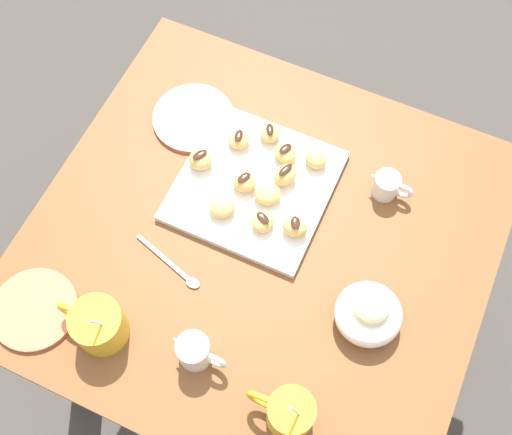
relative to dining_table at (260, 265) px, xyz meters
name	(u,v)px	position (x,y,z in m)	size (l,w,h in m)	color
ground_plane	(259,337)	(0.00, 0.00, -0.61)	(8.00, 8.00, 0.00)	#423D38
dining_table	(260,265)	(0.00, 0.00, 0.00)	(0.89, 0.85, 0.75)	brown
pastry_plate_square	(254,186)	(0.06, -0.10, 0.16)	(0.30, 0.30, 0.02)	silver
coffee_mug_mustard_left	(289,413)	(-0.18, 0.29, 0.20)	(0.12, 0.08, 0.15)	gold
coffee_mug_mustard_right	(98,324)	(0.19, 0.29, 0.19)	(0.13, 0.10, 0.13)	gold
cream_pitcher_white	(195,351)	(0.01, 0.26, 0.19)	(0.10, 0.06, 0.07)	silver
ice_cream_bowl	(369,313)	(-0.25, 0.07, 0.19)	(0.13, 0.13, 0.09)	silver
chocolate_sauce_pitcher	(387,185)	(-0.19, -0.20, 0.18)	(0.09, 0.05, 0.06)	silver
saucer_coral_left	(193,118)	(0.25, -0.20, 0.15)	(0.18, 0.18, 0.01)	#E5704C
saucer_coral_right	(34,309)	(0.33, 0.31, 0.15)	(0.16, 0.16, 0.01)	#E5704C
loose_spoon_near_saucer	(175,268)	(0.12, 0.13, 0.15)	(0.16, 0.06, 0.01)	silver
beignet_0	(270,134)	(0.08, -0.21, 0.18)	(0.04, 0.04, 0.03)	#E5B260
chocolate_drizzle_0	(270,129)	(0.08, -0.21, 0.20)	(0.03, 0.01, 0.01)	#381E11
beignet_1	(268,194)	(0.02, -0.08, 0.18)	(0.05, 0.05, 0.03)	#E5B260
beignet_2	(285,153)	(0.03, -0.18, 0.18)	(0.04, 0.05, 0.03)	#E5B260
chocolate_drizzle_2	(285,149)	(0.03, -0.18, 0.20)	(0.03, 0.02, 0.01)	#381E11
beignet_3	(316,159)	(-0.04, -0.20, 0.18)	(0.04, 0.05, 0.03)	#E5B260
beignet_4	(239,140)	(0.13, -0.17, 0.18)	(0.04, 0.05, 0.03)	#E5B260
chocolate_drizzle_4	(239,136)	(0.13, -0.17, 0.20)	(0.03, 0.02, 0.01)	#381E11
beignet_5	(222,207)	(0.09, -0.02, 0.18)	(0.05, 0.05, 0.03)	#E5B260
beignet_6	(295,227)	(-0.06, -0.04, 0.18)	(0.04, 0.05, 0.04)	#E5B260
chocolate_drizzle_6	(295,223)	(-0.06, -0.04, 0.20)	(0.03, 0.02, 0.01)	#381E11
beignet_7	(244,182)	(0.07, -0.09, 0.18)	(0.04, 0.05, 0.04)	#E5B260
chocolate_drizzle_7	(244,177)	(0.07, -0.09, 0.20)	(0.03, 0.02, 0.01)	#381E11
beignet_8	(263,222)	(0.01, -0.02, 0.18)	(0.04, 0.05, 0.03)	#E5B260
chocolate_drizzle_8	(263,218)	(0.01, -0.02, 0.20)	(0.03, 0.02, 0.01)	#381E11
beignet_9	(200,160)	(0.18, -0.10, 0.18)	(0.05, 0.05, 0.04)	#E5B260
chocolate_drizzle_9	(200,155)	(0.18, -0.10, 0.20)	(0.03, 0.02, 0.01)	#381E11
beignet_10	(285,175)	(0.01, -0.13, 0.18)	(0.05, 0.04, 0.04)	#E5B260
chocolate_drizzle_10	(285,170)	(0.01, -0.13, 0.20)	(0.03, 0.01, 0.01)	#381E11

